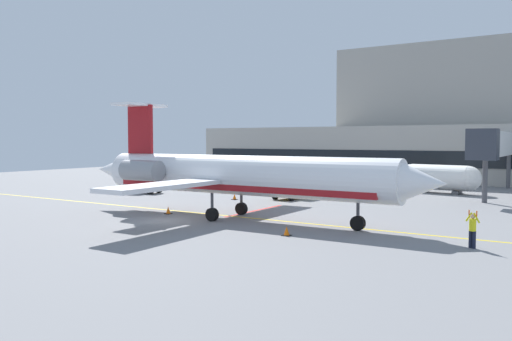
% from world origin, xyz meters
% --- Properties ---
extents(ground, '(120.00, 120.00, 0.11)m').
position_xyz_m(ground, '(0.00, 0.00, -0.05)').
color(ground, slate).
extents(terminal_building, '(70.67, 16.36, 18.79)m').
position_xyz_m(terminal_building, '(6.48, 48.41, 6.31)').
color(terminal_building, '#ADA89E').
rests_on(terminal_building, ground).
extents(jet_bridge_west, '(2.40, 20.30, 6.43)m').
position_xyz_m(jet_bridge_west, '(16.33, 29.11, 5.05)').
color(jet_bridge_west, silver).
rests_on(jet_bridge_west, ground).
extents(regional_jet, '(27.97, 20.41, 8.30)m').
position_xyz_m(regional_jet, '(3.11, 3.14, 3.03)').
color(regional_jet, white).
rests_on(regional_jet, ground).
extents(baggage_tug, '(2.54, 4.06, 2.13)m').
position_xyz_m(baggage_tug, '(0.80, 16.45, 0.98)').
color(baggage_tug, '#E5B20C').
rests_on(baggage_tug, ground).
extents(pushback_tractor, '(3.67, 2.59, 1.87)m').
position_xyz_m(pushback_tractor, '(-14.85, 12.19, 0.86)').
color(pushback_tractor, silver).
rests_on(pushback_tractor, ground).
extents(belt_loader, '(2.90, 3.56, 2.25)m').
position_xyz_m(belt_loader, '(-4.20, 26.76, 1.01)').
color(belt_loader, silver).
rests_on(belt_loader, ground).
extents(fuel_tank, '(8.47, 3.59, 2.92)m').
position_xyz_m(fuel_tank, '(10.92, 28.99, 1.62)').
color(fuel_tank, white).
rests_on(fuel_tank, ground).
extents(marshaller, '(0.79, 0.44, 1.93)m').
position_xyz_m(marshaller, '(19.00, 1.43, 0.98)').
color(marshaller, '#191E33').
rests_on(marshaller, ground).
extents(safety_cone_alpha, '(0.47, 0.47, 0.55)m').
position_xyz_m(safety_cone_alpha, '(-3.45, 12.60, 0.25)').
color(safety_cone_alpha, orange).
rests_on(safety_cone_alpha, ground).
extents(safety_cone_bravo, '(0.47, 0.47, 0.55)m').
position_xyz_m(safety_cone_bravo, '(-2.32, 2.38, 0.25)').
color(safety_cone_bravo, orange).
rests_on(safety_cone_bravo, ground).
extents(safety_cone_charlie, '(0.47, 0.47, 0.55)m').
position_xyz_m(safety_cone_charlie, '(9.40, -0.62, 0.25)').
color(safety_cone_charlie, orange).
rests_on(safety_cone_charlie, ground).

